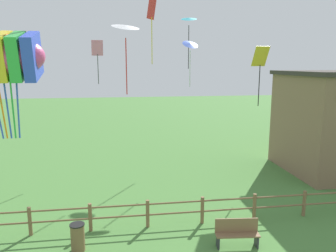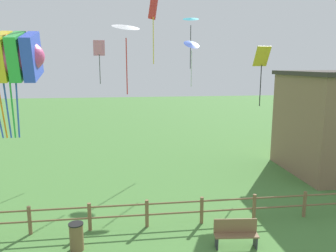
{
  "view_description": "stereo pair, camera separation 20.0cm",
  "coord_description": "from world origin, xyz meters",
  "px_view_note": "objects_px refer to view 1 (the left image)",
  "views": [
    {
      "loc": [
        -2.05,
        -5.38,
        6.3
      ],
      "look_at": [
        0.0,
        8.59,
        3.66
      ],
      "focal_mm": 35.0,
      "sensor_mm": 36.0,
      "label": 1
    },
    {
      "loc": [
        -1.86,
        -5.41,
        6.3
      ],
      "look_at": [
        0.0,
        8.59,
        3.66
      ],
      "focal_mm": 35.0,
      "sensor_mm": 36.0,
      "label": 2
    }
  ],
  "objects_px": {
    "park_bench_near_fence": "(237,232)",
    "kite_blue_delta": "(190,46)",
    "kite_cyan_delta": "(189,20)",
    "kite_yellow_diamond": "(260,63)",
    "kite_white_delta": "(125,28)",
    "trash_bin": "(78,237)",
    "kite_rainbow_parafoil": "(4,56)",
    "kite_red_diamond": "(152,17)",
    "kite_pink_diamond": "(97,53)"
  },
  "relations": [
    {
      "from": "park_bench_near_fence",
      "to": "kite_blue_delta",
      "type": "bearing_deg",
      "value": 88.43
    },
    {
      "from": "kite_cyan_delta",
      "to": "kite_yellow_diamond",
      "type": "bearing_deg",
      "value": -63.89
    },
    {
      "from": "park_bench_near_fence",
      "to": "kite_white_delta",
      "type": "xyz_separation_m",
      "value": [
        -3.62,
        4.98,
        7.4
      ]
    },
    {
      "from": "kite_yellow_diamond",
      "to": "kite_white_delta",
      "type": "xyz_separation_m",
      "value": [
        -7.35,
        -2.22,
        1.52
      ]
    },
    {
      "from": "kite_cyan_delta",
      "to": "trash_bin",
      "type": "bearing_deg",
      "value": -117.27
    },
    {
      "from": "kite_yellow_diamond",
      "to": "kite_cyan_delta",
      "type": "height_order",
      "value": "kite_cyan_delta"
    },
    {
      "from": "kite_rainbow_parafoil",
      "to": "kite_red_diamond",
      "type": "xyz_separation_m",
      "value": [
        5.66,
        8.5,
        2.49
      ]
    },
    {
      "from": "kite_red_diamond",
      "to": "kite_white_delta",
      "type": "distance_m",
      "value": 5.31
    },
    {
      "from": "kite_cyan_delta",
      "to": "park_bench_near_fence",
      "type": "bearing_deg",
      "value": -94.02
    },
    {
      "from": "kite_rainbow_parafoil",
      "to": "kite_yellow_diamond",
      "type": "xyz_separation_m",
      "value": [
        11.36,
        5.81,
        -0.18
      ]
    },
    {
      "from": "kite_blue_delta",
      "to": "kite_cyan_delta",
      "type": "height_order",
      "value": "kite_cyan_delta"
    },
    {
      "from": "trash_bin",
      "to": "kite_blue_delta",
      "type": "distance_m",
      "value": 12.64
    },
    {
      "from": "kite_red_diamond",
      "to": "kite_cyan_delta",
      "type": "xyz_separation_m",
      "value": [
        2.88,
        3.05,
        0.26
      ]
    },
    {
      "from": "kite_red_diamond",
      "to": "kite_blue_delta",
      "type": "height_order",
      "value": "kite_red_diamond"
    },
    {
      "from": "kite_red_diamond",
      "to": "kite_cyan_delta",
      "type": "relative_size",
      "value": 1.04
    },
    {
      "from": "kite_blue_delta",
      "to": "kite_pink_diamond",
      "type": "relative_size",
      "value": 1.02
    },
    {
      "from": "kite_blue_delta",
      "to": "kite_pink_diamond",
      "type": "height_order",
      "value": "kite_pink_diamond"
    },
    {
      "from": "kite_red_diamond",
      "to": "kite_pink_diamond",
      "type": "height_order",
      "value": "kite_red_diamond"
    },
    {
      "from": "kite_rainbow_parafoil",
      "to": "kite_blue_delta",
      "type": "xyz_separation_m",
      "value": [
        7.89,
        7.97,
        0.83
      ]
    },
    {
      "from": "kite_rainbow_parafoil",
      "to": "kite_white_delta",
      "type": "bearing_deg",
      "value": 41.8
    },
    {
      "from": "kite_rainbow_parafoil",
      "to": "park_bench_near_fence",
      "type": "bearing_deg",
      "value": -10.36
    },
    {
      "from": "trash_bin",
      "to": "kite_yellow_diamond",
      "type": "xyz_separation_m",
      "value": [
        9.23,
        6.71,
        5.91
      ]
    },
    {
      "from": "trash_bin",
      "to": "kite_red_diamond",
      "type": "distance_m",
      "value": 13.2
    },
    {
      "from": "trash_bin",
      "to": "kite_blue_delta",
      "type": "height_order",
      "value": "kite_blue_delta"
    },
    {
      "from": "trash_bin",
      "to": "kite_blue_delta",
      "type": "relative_size",
      "value": 0.35
    },
    {
      "from": "trash_bin",
      "to": "kite_pink_diamond",
      "type": "distance_m",
      "value": 12.66
    },
    {
      "from": "kite_rainbow_parafoil",
      "to": "kite_cyan_delta",
      "type": "distance_m",
      "value": 14.63
    },
    {
      "from": "kite_red_diamond",
      "to": "kite_white_delta",
      "type": "bearing_deg",
      "value": -108.6
    },
    {
      "from": "kite_rainbow_parafoil",
      "to": "trash_bin",
      "type": "bearing_deg",
      "value": -22.87
    },
    {
      "from": "park_bench_near_fence",
      "to": "kite_white_delta",
      "type": "relative_size",
      "value": 0.48
    },
    {
      "from": "kite_blue_delta",
      "to": "park_bench_near_fence",
      "type": "bearing_deg",
      "value": -91.57
    },
    {
      "from": "trash_bin",
      "to": "kite_cyan_delta",
      "type": "distance_m",
      "value": 16.55
    },
    {
      "from": "kite_red_diamond",
      "to": "kite_pink_diamond",
      "type": "bearing_deg",
      "value": 156.29
    },
    {
      "from": "trash_bin",
      "to": "kite_red_diamond",
      "type": "xyz_separation_m",
      "value": [
        3.53,
        9.39,
        8.57
      ]
    },
    {
      "from": "kite_white_delta",
      "to": "kite_blue_delta",
      "type": "bearing_deg",
      "value": 48.52
    },
    {
      "from": "trash_bin",
      "to": "kite_white_delta",
      "type": "distance_m",
      "value": 8.87
    },
    {
      "from": "kite_rainbow_parafoil",
      "to": "kite_red_diamond",
      "type": "relative_size",
      "value": 0.95
    },
    {
      "from": "kite_white_delta",
      "to": "kite_yellow_diamond",
      "type": "bearing_deg",
      "value": 16.84
    },
    {
      "from": "kite_blue_delta",
      "to": "kite_red_diamond",
      "type": "bearing_deg",
      "value": 166.79
    },
    {
      "from": "kite_yellow_diamond",
      "to": "kite_cyan_delta",
      "type": "relative_size",
      "value": 0.9
    },
    {
      "from": "kite_red_diamond",
      "to": "kite_cyan_delta",
      "type": "distance_m",
      "value": 4.21
    },
    {
      "from": "trash_bin",
      "to": "kite_blue_delta",
      "type": "xyz_separation_m",
      "value": [
        5.76,
        8.87,
        6.91
      ]
    },
    {
      "from": "kite_blue_delta",
      "to": "kite_cyan_delta",
      "type": "relative_size",
      "value": 0.77
    },
    {
      "from": "kite_yellow_diamond",
      "to": "kite_blue_delta",
      "type": "bearing_deg",
      "value": 148.03
    },
    {
      "from": "kite_red_diamond",
      "to": "kite_pink_diamond",
      "type": "relative_size",
      "value": 1.38
    },
    {
      "from": "kite_rainbow_parafoil",
      "to": "kite_white_delta",
      "type": "distance_m",
      "value": 5.54
    },
    {
      "from": "kite_yellow_diamond",
      "to": "park_bench_near_fence",
      "type": "bearing_deg",
      "value": -117.34
    },
    {
      "from": "kite_yellow_diamond",
      "to": "kite_white_delta",
      "type": "bearing_deg",
      "value": -163.16
    },
    {
      "from": "kite_blue_delta",
      "to": "kite_rainbow_parafoil",
      "type": "bearing_deg",
      "value": -134.7
    },
    {
      "from": "kite_yellow_diamond",
      "to": "trash_bin",
      "type": "bearing_deg",
      "value": -144.0
    }
  ]
}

